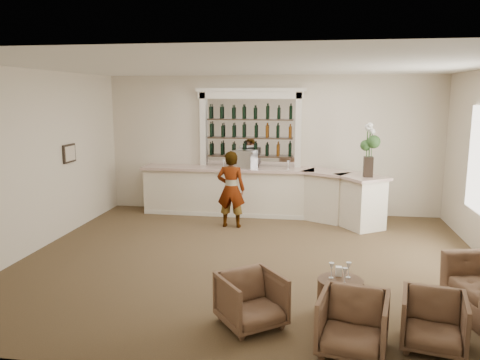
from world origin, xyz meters
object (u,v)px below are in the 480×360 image
object	(u,v)px
cocktail_table	(340,298)
espresso_machine	(245,159)
bar_counter	(262,193)
sommelier	(231,189)
armchair_center	(353,324)
armchair_left	(251,300)
armchair_right	(433,321)
flower_vase	(369,147)

from	to	relation	value
cocktail_table	espresso_machine	xyz separation A→B (m)	(-1.97, 4.95, 1.10)
bar_counter	sommelier	size ratio (longest dim) A/B	3.43
armchair_center	espresso_machine	size ratio (longest dim) A/B	1.56
armchair_left	armchair_center	bearing A→B (deg)	-57.35
bar_counter	cocktail_table	world-z (taller)	bar_counter
cocktail_table	sommelier	xyz separation A→B (m)	(-2.12, 3.92, 0.58)
bar_counter	sommelier	world-z (taller)	sommelier
cocktail_table	espresso_machine	bearing A→B (deg)	111.67
sommelier	armchair_left	size ratio (longest dim) A/B	2.27
sommelier	armchair_left	distance (m)	4.49
cocktail_table	armchair_left	distance (m)	1.19
bar_counter	armchair_right	world-z (taller)	bar_counter
bar_counter	flower_vase	distance (m)	2.71
armchair_right	armchair_left	bearing A→B (deg)	-173.98
bar_counter	armchair_left	size ratio (longest dim) A/B	7.78
cocktail_table	armchair_center	xyz separation A→B (m)	(0.09, -0.87, 0.09)
armchair_center	espresso_machine	distance (m)	6.26
bar_counter	sommelier	distance (m)	1.16
armchair_left	armchair_right	bearing A→B (deg)	-42.44
armchair_right	flower_vase	xyz separation A→B (m)	(-0.24, 4.83, 1.45)
cocktail_table	flower_vase	size ratio (longest dim) A/B	0.52
bar_counter	armchair_right	xyz separation A→B (m)	(2.56, -5.54, -0.25)
bar_counter	armchair_center	distance (m)	6.02
cocktail_table	armchair_right	xyz separation A→B (m)	(1.00, -0.63, 0.07)
cocktail_table	bar_counter	bearing A→B (deg)	107.67
flower_vase	bar_counter	bearing A→B (deg)	162.90
sommelier	espresso_machine	world-z (taller)	sommelier
cocktail_table	sommelier	size ratio (longest dim) A/B	0.35
sommelier	armchair_center	size ratio (longest dim) A/B	2.21
flower_vase	armchair_right	bearing A→B (deg)	-87.15
espresso_machine	flower_vase	xyz separation A→B (m)	(2.73, -0.76, 0.42)
cocktail_table	flower_vase	xyz separation A→B (m)	(0.76, 4.19, 1.52)
flower_vase	espresso_machine	bearing A→B (deg)	164.41
cocktail_table	espresso_machine	distance (m)	5.44
armchair_center	espresso_machine	bearing A→B (deg)	120.95
bar_counter	armchair_center	size ratio (longest dim) A/B	7.58
armchair_center	flower_vase	size ratio (longest dim) A/B	0.67
armchair_center	flower_vase	distance (m)	5.31
armchair_left	espresso_machine	distance (m)	5.55
armchair_left	armchair_center	distance (m)	1.28
sommelier	armchair_right	xyz separation A→B (m)	(3.12, -4.55, -0.51)
armchair_right	flower_vase	world-z (taller)	flower_vase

